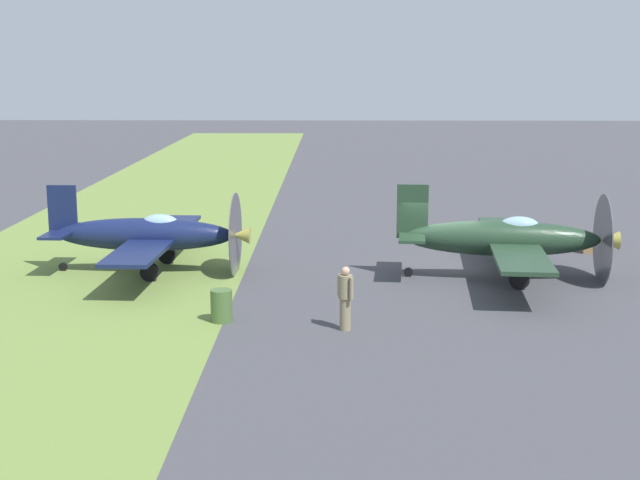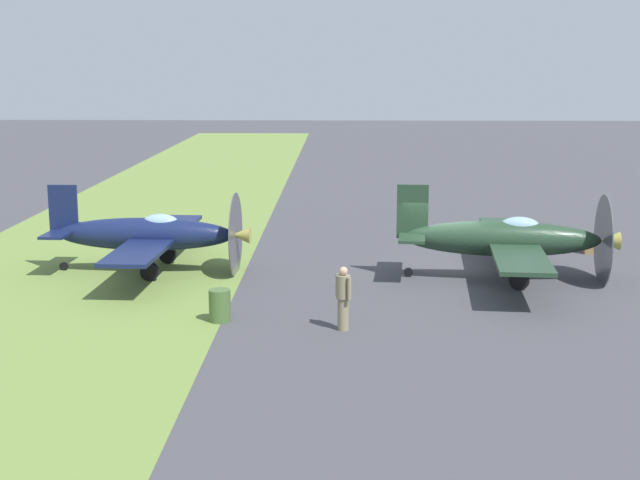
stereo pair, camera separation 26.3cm
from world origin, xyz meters
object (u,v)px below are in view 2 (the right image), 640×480
Objects in this scene: ground_crew_chief at (343,297)px; fuel_drum at (220,306)px; airplane_lead at (506,239)px; airplane_wingman at (149,234)px; supply_crate at (594,244)px.

fuel_drum is (-0.72, -3.39, -0.46)m from ground_crew_chief.
ground_crew_chief is (5.83, -5.31, -0.44)m from airplane_lead.
ground_crew_chief is 1.92× the size of fuel_drum.
airplane_wingman is 16.42m from supply_crate.
airplane_lead reaches higher than ground_crew_chief.
airplane_lead is 6.10m from supply_crate.
airplane_wingman is at bearing -88.89° from airplane_lead.
fuel_drum is (5.10, -8.70, -0.90)m from airplane_lead.
airplane_lead is 10.11× the size of fuel_drum.
airplane_lead is at bearing -43.26° from supply_crate.
airplane_lead is 1.05× the size of airplane_wingman.
airplane_lead is 10.13m from fuel_drum.
airplane_wingman is at bearing -151.74° from fuel_drum.
fuel_drum is at bearing 41.71° from ground_crew_chief.
ground_crew_chief is 3.50m from fuel_drum.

